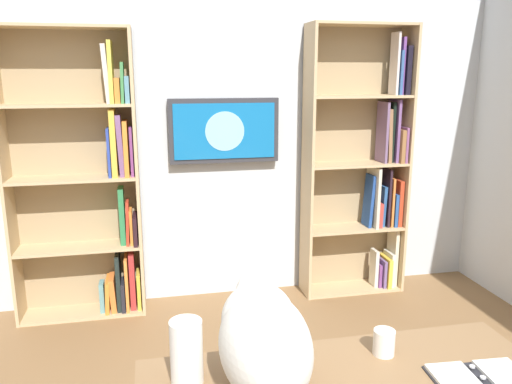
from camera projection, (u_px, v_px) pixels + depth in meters
wall_back at (219, 130)px, 3.95m from camera, size 4.52×0.06×2.70m
bookshelf_left at (366, 169)px, 4.10m from camera, size 0.83×0.28×2.15m
bookshelf_right at (90, 185)px, 3.68m from camera, size 0.91×0.28×2.10m
wall_mounted_tv at (224, 131)px, 3.87m from camera, size 0.84×0.07×0.49m
cat at (263, 336)px, 1.65m from camera, size 0.30×0.58×0.36m
open_binder at (483, 380)px, 1.71m from camera, size 0.35×0.24×0.02m
paper_towel_roll at (186, 352)px, 1.69m from camera, size 0.11×0.11×0.22m
coffee_mug at (384, 342)px, 1.87m from camera, size 0.08×0.08×0.10m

